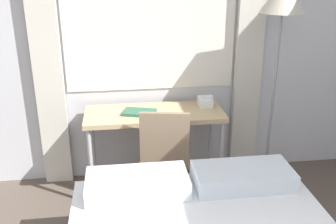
{
  "coord_description": "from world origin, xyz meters",
  "views": [
    {
      "loc": [
        -0.4,
        -0.17,
        1.94
      ],
      "look_at": [
        -0.06,
        2.49,
        0.89
      ],
      "focal_mm": 42.0,
      "sensor_mm": 36.0,
      "label": 1
    }
  ],
  "objects": [
    {
      "name": "desk",
      "position": [
        -0.12,
        2.89,
        0.66
      ],
      "size": [
        1.16,
        0.46,
        0.74
      ],
      "color": "tan",
      "rests_on": "ground_plane"
    },
    {
      "name": "standing_lamp",
      "position": [
        0.86,
        2.78,
        1.56
      ],
      "size": [
        0.35,
        0.35,
        1.81
      ],
      "color": "#4C4C51",
      "rests_on": "ground_plane"
    },
    {
      "name": "book",
      "position": [
        -0.25,
        2.86,
        0.75
      ],
      "size": [
        0.3,
        0.23,
        0.02
      ],
      "rotation": [
        0.0,
        0.0,
        -0.29
      ],
      "color": "#33664C",
      "rests_on": "desk"
    },
    {
      "name": "desk_chair",
      "position": [
        -0.06,
        2.64,
        0.49
      ],
      "size": [
        0.46,
        0.46,
        0.87
      ],
      "rotation": [
        0.0,
        0.0,
        -0.18
      ],
      "color": "#8C7259",
      "rests_on": "ground_plane"
    },
    {
      "name": "wall_back_with_window",
      "position": [
        -0.02,
        3.2,
        1.35
      ],
      "size": [
        4.73,
        0.13,
        2.7
      ],
      "color": "silver",
      "rests_on": "ground_plane"
    },
    {
      "name": "telephone",
      "position": [
        0.33,
        2.97,
        0.78
      ],
      "size": [
        0.13,
        0.15,
        0.09
      ],
      "color": "white",
      "rests_on": "desk"
    }
  ]
}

